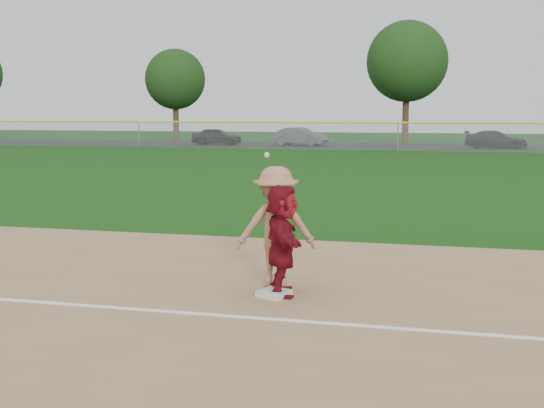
% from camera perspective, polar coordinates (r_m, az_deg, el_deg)
% --- Properties ---
extents(ground, '(160.00, 160.00, 0.00)m').
position_cam_1_polar(ground, '(10.39, -1.96, -8.23)').
color(ground, '#12400C').
rests_on(ground, ground).
extents(foul_line, '(60.00, 0.10, 0.01)m').
position_cam_1_polar(foul_line, '(9.64, -3.24, -9.36)').
color(foul_line, white).
rests_on(foul_line, infield_dirt).
extents(parking_asphalt, '(120.00, 10.00, 0.01)m').
position_cam_1_polar(parking_asphalt, '(55.75, 10.80, 4.76)').
color(parking_asphalt, black).
rests_on(parking_asphalt, ground).
extents(first_base, '(0.54, 0.54, 0.09)m').
position_cam_1_polar(first_base, '(10.62, 0.17, -7.49)').
color(first_base, silver).
rests_on(first_base, infield_dirt).
extents(base_runner, '(0.91, 1.68, 1.72)m').
position_cam_1_polar(base_runner, '(10.56, 0.84, -3.04)').
color(base_runner, maroon).
rests_on(base_runner, infield_dirt).
extents(car_left, '(4.16, 1.71, 1.41)m').
position_cam_1_polar(car_left, '(57.35, -4.64, 5.66)').
color(car_left, black).
rests_on(car_left, parking_asphalt).
extents(car_mid, '(4.74, 2.56, 1.48)m').
position_cam_1_polar(car_mid, '(56.17, 2.36, 5.67)').
color(car_mid, '#505256').
rests_on(car_mid, parking_asphalt).
extents(car_right, '(4.77, 2.31, 1.34)m').
position_cam_1_polar(car_right, '(54.67, 18.22, 5.15)').
color(car_right, black).
rests_on(car_right, parking_asphalt).
extents(first_base_play, '(1.43, 1.06, 2.21)m').
position_cam_1_polar(first_base_play, '(10.98, 0.34, -1.96)').
color(first_base_play, '#949496').
rests_on(first_base_play, infield_dirt).
extents(outfield_fence, '(110.00, 0.12, 110.00)m').
position_cam_1_polar(outfield_fence, '(49.70, 10.51, 6.66)').
color(outfield_fence, '#999EA0').
rests_on(outfield_fence, ground).
extents(tree_1, '(5.80, 5.80, 8.75)m').
position_cam_1_polar(tree_1, '(67.37, -8.10, 10.28)').
color(tree_1, '#3B2A15').
rests_on(tree_1, ground).
extents(tree_2, '(7.00, 7.00, 10.58)m').
position_cam_1_polar(tree_2, '(61.32, 11.23, 11.61)').
color(tree_2, '#3B2715').
rests_on(tree_2, ground).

